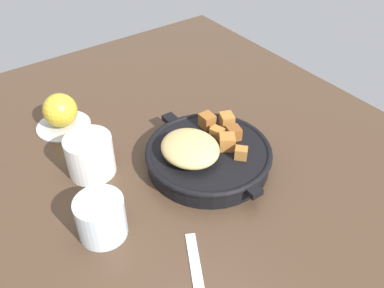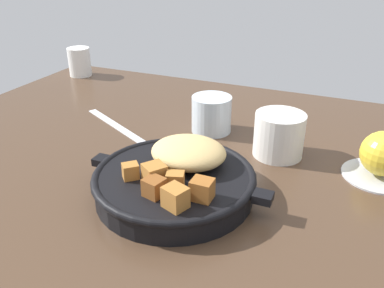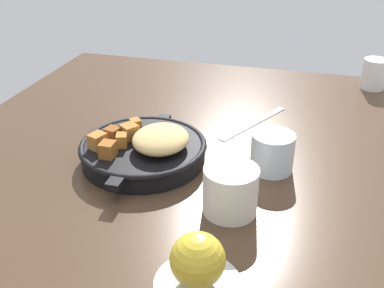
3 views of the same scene
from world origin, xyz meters
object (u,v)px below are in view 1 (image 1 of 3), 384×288
(cast_iron_skillet, at_px, (205,153))
(water_glass_short, at_px, (101,218))
(ceramic_mug_white, at_px, (90,156))
(red_apple, at_px, (60,110))

(cast_iron_skillet, relative_size, water_glass_short, 3.60)
(ceramic_mug_white, distance_m, water_glass_short, 0.15)
(cast_iron_skillet, relative_size, ceramic_mug_white, 3.25)
(cast_iron_skillet, relative_size, red_apple, 3.95)
(red_apple, xyz_separation_m, water_glass_short, (-0.31, 0.06, -0.01))
(red_apple, distance_m, water_glass_short, 0.32)
(red_apple, bearing_deg, ceramic_mug_white, 176.47)
(red_apple, height_order, ceramic_mug_white, same)
(cast_iron_skillet, height_order, water_glass_short, cast_iron_skillet)
(water_glass_short, bearing_deg, cast_iron_skillet, -81.18)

